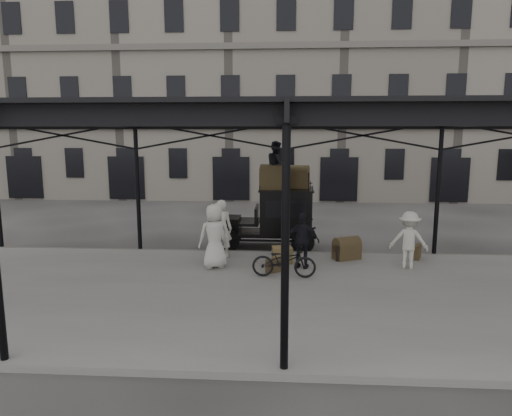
{
  "coord_description": "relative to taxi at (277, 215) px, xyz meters",
  "views": [
    {
      "loc": [
        -0.03,
        -13.11,
        4.17
      ],
      "look_at": [
        -0.94,
        1.6,
        1.7
      ],
      "focal_mm": 32.0,
      "sensor_mm": 36.0,
      "label": 1
    }
  ],
  "objects": [
    {
      "name": "ground",
      "position": [
        0.28,
        -3.02,
        -1.2
      ],
      "size": [
        120.0,
        120.0,
        0.0
      ],
      "primitive_type": "plane",
      "color": "#383533",
      "rests_on": "ground"
    },
    {
      "name": "platform",
      "position": [
        0.28,
        -5.02,
        -1.13
      ],
      "size": [
        28.0,
        8.0,
        0.15
      ],
      "primitive_type": "cube",
      "color": "slate",
      "rests_on": "ground"
    },
    {
      "name": "canopy",
      "position": [
        0.28,
        -4.74,
        3.39
      ],
      "size": [
        22.5,
        9.0,
        4.74
      ],
      "color": "black",
      "rests_on": "ground"
    },
    {
      "name": "building_frontage",
      "position": [
        0.28,
        14.98,
        5.8
      ],
      "size": [
        64.0,
        8.0,
        14.0
      ],
      "primitive_type": "cube",
      "color": "slate",
      "rests_on": "ground"
    },
    {
      "name": "taxi",
      "position": [
        0.0,
        0.0,
        0.0
      ],
      "size": [
        3.65,
        1.55,
        2.18
      ],
      "color": "black",
      "rests_on": "ground"
    },
    {
      "name": "porter_left",
      "position": [
        -1.75,
        -1.89,
        -0.11
      ],
      "size": [
        0.71,
        0.49,
        1.89
      ],
      "primitive_type": "imported",
      "rotation": [
        0.0,
        0.0,
        3.09
      ],
      "color": "beige",
      "rests_on": "platform"
    },
    {
      "name": "porter_midleft",
      "position": [
        -1.97,
        -1.22,
        -0.22
      ],
      "size": [
        1.02,
        0.96,
        1.67
      ],
      "primitive_type": "imported",
      "rotation": [
        0.0,
        0.0,
        2.6
      ],
      "color": "silver",
      "rests_on": "platform"
    },
    {
      "name": "porter_centre",
      "position": [
        -1.8,
        -3.03,
        -0.09
      ],
      "size": [
        1.11,
        0.94,
        1.93
      ],
      "primitive_type": "imported",
      "rotation": [
        0.0,
        0.0,
        3.55
      ],
      "color": "beige",
      "rests_on": "platform"
    },
    {
      "name": "porter_official",
      "position": [
        0.82,
        -2.94,
        -0.21
      ],
      "size": [
        1.05,
        0.6,
        1.68
      ],
      "primitive_type": "imported",
      "rotation": [
        0.0,
        0.0,
        2.93
      ],
      "color": "black",
      "rests_on": "platform"
    },
    {
      "name": "porter_right",
      "position": [
        3.96,
        -2.72,
        -0.2
      ],
      "size": [
        1.23,
        0.9,
        1.71
      ],
      "primitive_type": "imported",
      "rotation": [
        0.0,
        0.0,
        2.88
      ],
      "color": "beige",
      "rests_on": "platform"
    },
    {
      "name": "bicycle",
      "position": [
        0.26,
        -3.82,
        -0.59
      ],
      "size": [
        1.81,
        0.7,
        0.94
      ],
      "primitive_type": "imported",
      "rotation": [
        0.0,
        0.0,
        1.53
      ],
      "color": "black",
      "rests_on": "platform"
    },
    {
      "name": "porter_roof",
      "position": [
        -0.03,
        -0.1,
        1.81
      ],
      "size": [
        0.76,
        0.9,
        1.67
      ],
      "primitive_type": "imported",
      "rotation": [
        0.0,
        0.0,
        1.73
      ],
      "color": "black",
      "rests_on": "taxi"
    },
    {
      "name": "steamer_trunk_roof_near",
      "position": [
        -0.08,
        -0.25,
        1.34
      ],
      "size": [
        1.07,
        0.76,
        0.72
      ],
      "primitive_type": null,
      "rotation": [
        0.0,
        0.0,
        -0.17
      ],
      "color": "#41331E",
      "rests_on": "taxi"
    },
    {
      "name": "steamer_trunk_roof_far",
      "position": [
        0.67,
        0.2,
        1.32
      ],
      "size": [
        1.01,
        0.71,
        0.68
      ],
      "primitive_type": null,
      "rotation": [
        0.0,
        0.0,
        -0.17
      ],
      "color": "#41331E",
      "rests_on": "taxi"
    },
    {
      "name": "steamer_trunk_platform",
      "position": [
        2.27,
        -1.84,
        -0.75
      ],
      "size": [
        0.95,
        0.81,
        0.6
      ],
      "primitive_type": null,
      "rotation": [
        0.0,
        0.0,
        0.46
      ],
      "color": "#41331E",
      "rests_on": "platform"
    },
    {
      "name": "wicker_hamper",
      "position": [
        0.21,
        -2.4,
        -0.8
      ],
      "size": [
        0.66,
        0.53,
        0.5
      ],
      "primitive_type": "cube",
      "rotation": [
        0.0,
        0.0,
        0.15
      ],
      "color": "olive",
      "rests_on": "platform"
    },
    {
      "name": "suitcase_upright",
      "position": [
        4.55,
        -1.67,
        -0.83
      ],
      "size": [
        0.37,
        0.61,
        0.45
      ],
      "primitive_type": "cube",
      "rotation": [
        0.0,
        0.0,
        -0.4
      ],
      "color": "#41331E",
      "rests_on": "platform"
    },
    {
      "name": "suitcase_flat",
      "position": [
        0.02,
        -3.39,
        -0.85
      ],
      "size": [
        0.59,
        0.44,
        0.4
      ],
      "primitive_type": "cube",
      "rotation": [
        0.0,
        0.0,
        0.55
      ],
      "color": "#41331E",
      "rests_on": "platform"
    }
  ]
}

